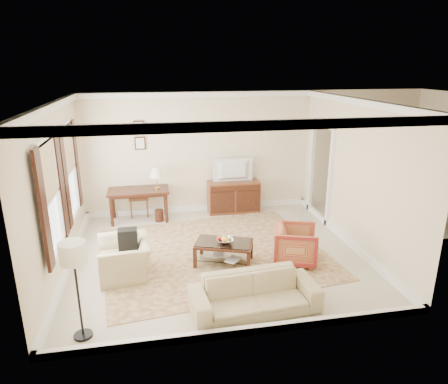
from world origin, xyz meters
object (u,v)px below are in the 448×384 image
object	(u,v)px
coffee_table	(224,247)
club_armchair	(124,252)
striped_armchair	(295,243)
writing_desk	(139,194)
tv	(234,163)
sofa	(255,289)
sideboard	(233,197)

from	to	relation	value
coffee_table	club_armchair	world-z (taller)	club_armchair
coffee_table	striped_armchair	size ratio (longest dim) A/B	1.50
writing_desk	club_armchair	distance (m)	2.58
tv	sofa	bearing A→B (deg)	82.29
sofa	tv	bearing A→B (deg)	77.68
sideboard	tv	world-z (taller)	tv
tv	coffee_table	bearing A→B (deg)	74.31
writing_desk	coffee_table	bearing A→B (deg)	-57.91
tv	striped_armchair	xyz separation A→B (m)	(0.56, -2.81, -0.85)
writing_desk	sofa	distance (m)	4.35
tv	sofa	distance (m)	4.27
tv	club_armchair	bearing A→B (deg)	47.43
coffee_table	sofa	xyz separation A→B (m)	(0.17, -1.54, 0.04)
tv	coffee_table	xyz separation A→B (m)	(-0.73, -2.61, -0.91)
sofa	coffee_table	bearing A→B (deg)	91.76
club_armchair	sofa	bearing A→B (deg)	47.57
sideboard	writing_desk	bearing A→B (deg)	-175.65
sideboard	coffee_table	distance (m)	2.73
sofa	writing_desk	bearing A→B (deg)	108.59
club_armchair	sofa	world-z (taller)	club_armchair
writing_desk	striped_armchair	size ratio (longest dim) A/B	1.78
tv	coffee_table	distance (m)	2.86
writing_desk	club_armchair	xyz separation A→B (m)	(-0.22, -2.56, -0.22)
coffee_table	sideboard	bearing A→B (deg)	74.42
writing_desk	club_armchair	size ratio (longest dim) A/B	1.41
club_armchair	writing_desk	bearing A→B (deg)	169.43
coffee_table	striped_armchair	bearing A→B (deg)	-8.58
sideboard	striped_armchair	size ratio (longest dim) A/B	1.63
sideboard	club_armchair	world-z (taller)	club_armchair
writing_desk	tv	distance (m)	2.35
club_armchair	sofa	distance (m)	2.41
writing_desk	sideboard	size ratio (longest dim) A/B	1.10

